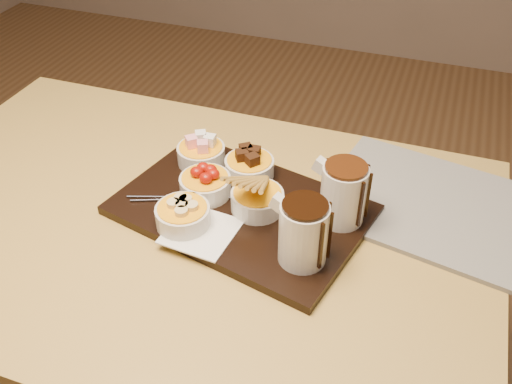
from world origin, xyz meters
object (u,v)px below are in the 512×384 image
(dining_table, at_px, (181,254))
(newspaper, at_px, (426,203))
(pitcher_dark_chocolate, at_px, (303,234))
(pitcher_milk_chocolate, at_px, (343,194))
(bowl_strawberries, at_px, (205,186))
(serving_board, at_px, (241,210))

(dining_table, bearing_deg, newspaper, 23.65)
(dining_table, distance_m, pitcher_dark_chocolate, 0.32)
(pitcher_milk_chocolate, xyz_separation_m, newspaper, (0.14, 0.12, -0.07))
(bowl_strawberries, bearing_deg, dining_table, -118.01)
(pitcher_milk_chocolate, height_order, newspaper, pitcher_milk_chocolate)
(dining_table, distance_m, bowl_strawberries, 0.15)
(dining_table, relative_size, bowl_strawberries, 12.00)
(dining_table, xyz_separation_m, pitcher_milk_chocolate, (0.30, 0.08, 0.17))
(pitcher_milk_chocolate, distance_m, newspaper, 0.20)
(serving_board, distance_m, bowl_strawberries, 0.08)
(serving_board, distance_m, newspaper, 0.36)
(bowl_strawberries, relative_size, pitcher_milk_chocolate, 0.88)
(dining_table, height_order, serving_board, serving_board)
(serving_board, relative_size, newspaper, 1.18)
(bowl_strawberries, height_order, newspaper, bowl_strawberries)
(bowl_strawberries, xyz_separation_m, newspaper, (0.41, 0.13, -0.03))
(pitcher_milk_chocolate, bearing_deg, newspaper, 51.68)
(serving_board, bearing_deg, pitcher_dark_chocolate, -19.98)
(dining_table, relative_size, serving_board, 2.61)
(serving_board, distance_m, pitcher_dark_chocolate, 0.19)
(dining_table, bearing_deg, pitcher_dark_chocolate, -9.82)
(serving_board, height_order, newspaper, serving_board)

